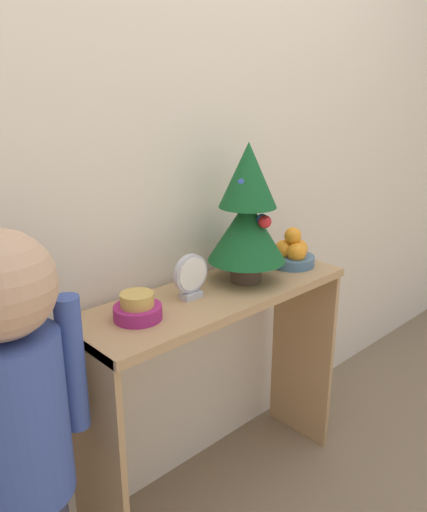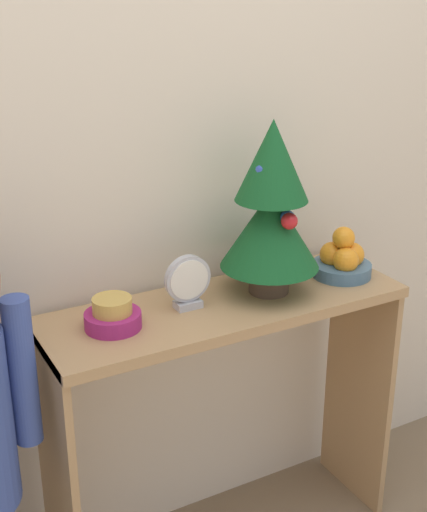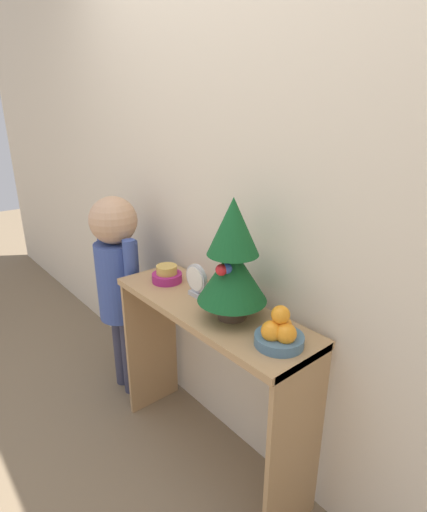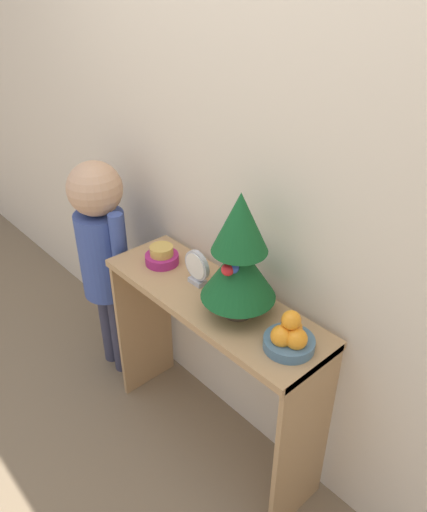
% 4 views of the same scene
% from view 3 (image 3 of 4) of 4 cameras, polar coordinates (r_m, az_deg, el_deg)
% --- Properties ---
extents(ground_plane, '(12.00, 12.00, 0.00)m').
position_cam_3_polar(ground_plane, '(2.08, -4.49, -28.36)').
color(ground_plane, '#7A664C').
extents(back_wall, '(7.00, 0.05, 2.50)m').
position_cam_3_polar(back_wall, '(1.65, 4.96, 9.31)').
color(back_wall, beige).
rests_on(back_wall, ground_plane).
extents(console_table, '(1.00, 0.33, 0.80)m').
position_cam_3_polar(console_table, '(1.77, -0.62, -12.97)').
color(console_table, tan).
rests_on(console_table, ground_plane).
extents(mini_tree, '(0.27, 0.27, 0.47)m').
position_cam_3_polar(mini_tree, '(1.47, 2.75, -0.49)').
color(mini_tree, '#4C3828').
rests_on(mini_tree, console_table).
extents(fruit_bowl, '(0.17, 0.17, 0.15)m').
position_cam_3_polar(fruit_bowl, '(1.40, 9.40, -10.74)').
color(fruit_bowl, '#476B84').
rests_on(fruit_bowl, console_table).
extents(singing_bowl, '(0.14, 0.14, 0.08)m').
position_cam_3_polar(singing_bowl, '(1.88, -6.67, -2.70)').
color(singing_bowl, '#9E2366').
rests_on(singing_bowl, console_table).
extents(desk_clock, '(0.13, 0.04, 0.15)m').
position_cam_3_polar(desk_clock, '(1.71, -2.46, -3.53)').
color(desk_clock, '#B2B2B7').
rests_on(desk_clock, console_table).
extents(child_figure, '(0.36, 0.25, 1.15)m').
position_cam_3_polar(child_figure, '(2.21, -13.53, -2.11)').
color(child_figure, '#38384C').
rests_on(child_figure, ground_plane).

